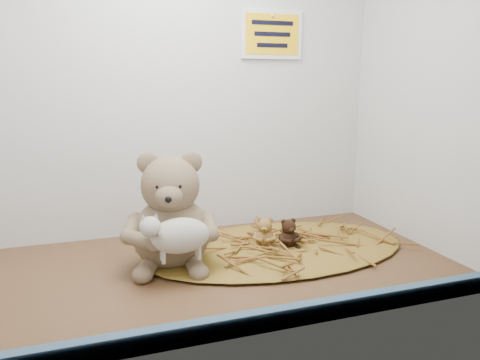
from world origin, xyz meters
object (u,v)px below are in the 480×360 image
object	(u,v)px
main_teddy	(171,210)
mini_teddy_tan	(265,231)
toy_lamb	(180,236)
mini_teddy_brown	(288,232)

from	to	relation	value
main_teddy	mini_teddy_tan	world-z (taller)	main_teddy
main_teddy	toy_lamb	size ratio (longest dim) A/B	1.62
toy_lamb	mini_teddy_tan	size ratio (longest dim) A/B	2.21
toy_lamb	mini_teddy_brown	world-z (taller)	toy_lamb
main_teddy	toy_lamb	xyz separation A→B (cm)	(0.00, -9.60, -3.14)
toy_lamb	mini_teddy_tan	world-z (taller)	toy_lamb
main_teddy	mini_teddy_brown	xyz separation A→B (cm)	(29.51, -0.15, -8.40)
toy_lamb	mini_teddy_tan	distance (cm)	27.35
mini_teddy_brown	toy_lamb	bearing A→B (deg)	-162.72
main_teddy	mini_teddy_brown	distance (cm)	30.69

